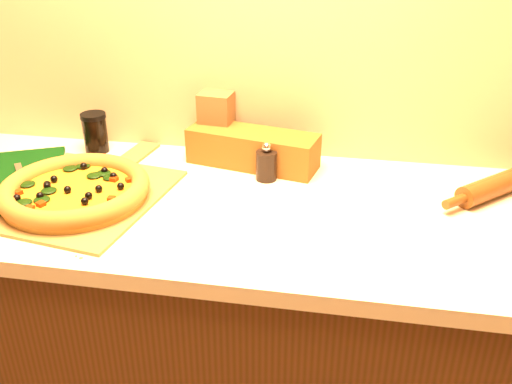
# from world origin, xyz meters

# --- Properties ---
(cabinet) EXTENTS (2.80, 0.65, 0.86)m
(cabinet) POSITION_xyz_m (0.00, 1.43, 0.43)
(cabinet) COLOR #42290E
(cabinet) RESTS_ON ground
(countertop) EXTENTS (2.84, 0.68, 0.04)m
(countertop) POSITION_xyz_m (0.00, 1.43, 0.88)
(countertop) COLOR beige
(countertop) RESTS_ON cabinet
(pizza_peel) EXTENTS (0.45, 0.61, 0.01)m
(pizza_peel) POSITION_xyz_m (-0.37, 1.40, 0.90)
(pizza_peel) COLOR brown
(pizza_peel) RESTS_ON countertop
(pizza) EXTENTS (0.37, 0.37, 0.05)m
(pizza) POSITION_xyz_m (-0.37, 1.36, 0.93)
(pizza) COLOR gold
(pizza) RESTS_ON pizza_peel
(cutting_board) EXTENTS (0.43, 0.48, 0.03)m
(cutting_board) POSITION_xyz_m (-0.60, 1.42, 0.91)
(cutting_board) COLOR black
(cutting_board) RESTS_ON countertop
(pepper_grinder) EXTENTS (0.06, 0.06, 0.11)m
(pepper_grinder) POSITION_xyz_m (0.07, 1.57, 0.94)
(pepper_grinder) COLOR black
(pepper_grinder) RESTS_ON countertop
(rolling_pin) EXTENTS (0.32, 0.30, 0.06)m
(rolling_pin) POSITION_xyz_m (0.67, 1.59, 0.93)
(rolling_pin) COLOR #582D0F
(rolling_pin) RESTS_ON countertop
(bread_bag) EXTENTS (0.38, 0.19, 0.10)m
(bread_bag) POSITION_xyz_m (0.02, 1.65, 0.95)
(bread_bag) COLOR brown
(bread_bag) RESTS_ON countertop
(paper_bag) EXTENTS (0.10, 0.08, 0.19)m
(paper_bag) POSITION_xyz_m (-0.09, 1.71, 0.99)
(paper_bag) COLOR brown
(paper_bag) RESTS_ON countertop
(dark_jar) EXTENTS (0.07, 0.07, 0.12)m
(dark_jar) POSITION_xyz_m (-0.45, 1.67, 0.96)
(dark_jar) COLOR black
(dark_jar) RESTS_ON countertop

